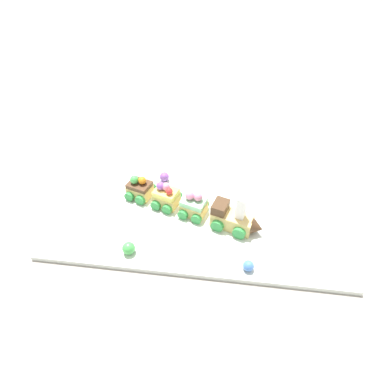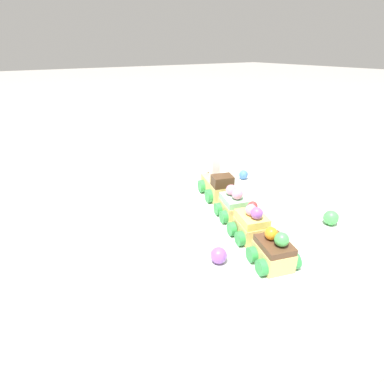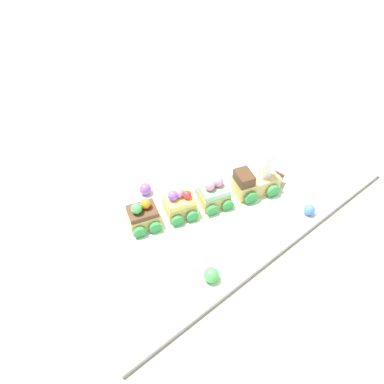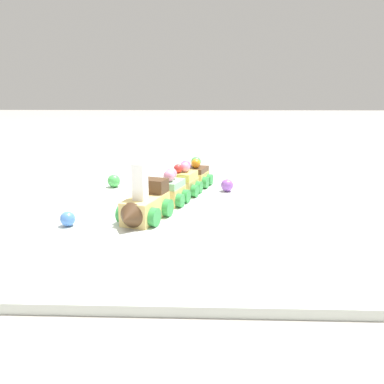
{
  "view_description": "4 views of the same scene",
  "coord_description": "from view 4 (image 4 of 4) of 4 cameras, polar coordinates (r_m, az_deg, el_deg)",
  "views": [
    {
      "loc": [
        0.05,
        -0.56,
        0.55
      ],
      "look_at": [
        -0.02,
        0.02,
        0.02
      ],
      "focal_mm": 28.0,
      "sensor_mm": 36.0,
      "label": 1
    },
    {
      "loc": [
        -0.4,
        0.31,
        0.32
      ],
      "look_at": [
        0.05,
        0.01,
        0.06
      ],
      "focal_mm": 28.0,
      "sensor_mm": 36.0,
      "label": 2
    },
    {
      "loc": [
        -0.39,
        -0.43,
        0.6
      ],
      "look_at": [
        -0.04,
        -0.01,
        0.03
      ],
      "focal_mm": 35.0,
      "sensor_mm": 36.0,
      "label": 3
    },
    {
      "loc": [
        0.67,
        0.02,
        0.21
      ],
      "look_at": [
        -0.01,
        -0.0,
        0.03
      ],
      "focal_mm": 35.0,
      "sensor_mm": 36.0,
      "label": 4
    }
  ],
  "objects": [
    {
      "name": "ground_plane",
      "position": [
        0.7,
        0.31,
        -2.96
      ],
      "size": [
        10.0,
        10.0,
        0.0
      ],
      "primitive_type": "plane",
      "color": "gray"
    },
    {
      "name": "gumball_purple",
      "position": [
        0.8,
        5.37,
        1.02
      ],
      "size": [
        0.03,
        0.03,
        0.03
      ],
      "primitive_type": "sphere",
      "color": "#9956C6",
      "rests_on": "display_board"
    },
    {
      "name": "cake_car_mint",
      "position": [
        0.7,
        -3.45,
        0.18
      ],
      "size": [
        0.07,
        0.08,
        0.07
      ],
      "rotation": [
        0.0,
        0.0,
        -0.31
      ],
      "color": "#E5C675",
      "rests_on": "display_board"
    },
    {
      "name": "cake_train_locomotive",
      "position": [
        0.61,
        -7.36,
        -2.04
      ],
      "size": [
        0.13,
        0.09,
        0.1
      ],
      "rotation": [
        0.0,
        0.0,
        -0.31
      ],
      "color": "#E5C675",
      "rests_on": "display_board"
    },
    {
      "name": "display_board",
      "position": [
        0.7,
        0.31,
        -2.49
      ],
      "size": [
        0.69,
        0.44,
        0.01
      ],
      "primitive_type": "cube",
      "color": "silver",
      "rests_on": "ground_plane"
    },
    {
      "name": "gumball_green",
      "position": [
        0.85,
        -11.82,
        1.67
      ],
      "size": [
        0.03,
        0.03,
        0.03
      ],
      "primitive_type": "sphere",
      "color": "#4CBC56",
      "rests_on": "display_board"
    },
    {
      "name": "gumball_blue",
      "position": [
        0.62,
        -18.41,
        -3.91
      ],
      "size": [
        0.02,
        0.02,
        0.02
      ],
      "primitive_type": "sphere",
      "color": "#4C84E0",
      "rests_on": "display_board"
    },
    {
      "name": "cake_car_chocolate",
      "position": [
        0.84,
        0.58,
        2.53
      ],
      "size": [
        0.07,
        0.08,
        0.06
      ],
      "rotation": [
        0.0,
        0.0,
        -0.31
      ],
      "color": "#E5C675",
      "rests_on": "display_board"
    },
    {
      "name": "cake_car_lemon",
      "position": [
        0.77,
        -1.28,
        1.58
      ],
      "size": [
        0.07,
        0.08,
        0.07
      ],
      "rotation": [
        0.0,
        0.0,
        -0.31
      ],
      "color": "#E5C675",
      "rests_on": "display_board"
    }
  ]
}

